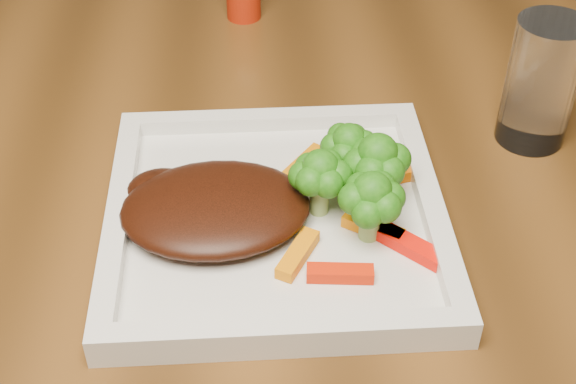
{
  "coord_description": "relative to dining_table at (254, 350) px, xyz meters",
  "views": [
    {
      "loc": [
        0.02,
        -0.79,
        1.2
      ],
      "look_at": [
        0.05,
        -0.31,
        0.79
      ],
      "focal_mm": 50.0,
      "sensor_mm": 36.0,
      "label": 1
    }
  ],
  "objects": [
    {
      "name": "steak",
      "position": [
        -0.02,
        -0.18,
        0.4
      ],
      "size": [
        0.16,
        0.12,
        0.03
      ],
      "primitive_type": "ellipsoid",
      "rotation": [
        0.0,
        0.0,
        0.05
      ],
      "color": "#341207",
      "rests_on": "plate"
    },
    {
      "name": "dining_table",
      "position": [
        0.0,
        0.0,
        0.0
      ],
      "size": [
        1.6,
        0.9,
        0.75
      ],
      "primitive_type": null,
      "color": "#5A3614",
      "rests_on": "floor"
    },
    {
      "name": "carrot_2",
      "position": [
        0.04,
        -0.23,
        0.39
      ],
      "size": [
        0.04,
        0.05,
        0.01
      ],
      "primitive_type": "cube",
      "rotation": [
        0.0,
        0.0,
        1.06
      ],
      "color": "orange",
      "rests_on": "plate"
    },
    {
      "name": "broccoli_2",
      "position": [
        0.09,
        -0.2,
        0.42
      ],
      "size": [
        0.07,
        0.07,
        0.06
      ],
      "primitive_type": null,
      "rotation": [
        0.0,
        0.0,
        -0.3
      ],
      "color": "#357213",
      "rests_on": "plate"
    },
    {
      "name": "drinking_glass",
      "position": [
        0.27,
        -0.07,
        0.44
      ],
      "size": [
        0.07,
        0.07,
        0.12
      ],
      "primitive_type": "cylinder",
      "rotation": [
        0.0,
        0.0,
        0.1
      ],
      "color": "white",
      "rests_on": "dining_table"
    },
    {
      "name": "broccoli_0",
      "position": [
        0.09,
        -0.13,
        0.42
      ],
      "size": [
        0.07,
        0.07,
        0.07
      ],
      "primitive_type": null,
      "rotation": [
        0.0,
        0.0,
        0.4
      ],
      "color": "#126E12",
      "rests_on": "plate"
    },
    {
      "name": "carrot_1",
      "position": [
        0.12,
        -0.22,
        0.39
      ],
      "size": [
        0.05,
        0.05,
        0.01
      ],
      "primitive_type": "cube",
      "rotation": [
        0.0,
        0.0,
        -0.76
      ],
      "color": "#ED1003",
      "rests_on": "plate"
    },
    {
      "name": "broccoli_3",
      "position": [
        0.06,
        -0.17,
        0.42
      ],
      "size": [
        0.06,
        0.06,
        0.06
      ],
      "primitive_type": null,
      "rotation": [
        0.0,
        0.0,
        -0.07
      ],
      "color": "#2B7112",
      "rests_on": "plate"
    },
    {
      "name": "carrot_3",
      "position": [
        0.12,
        -0.14,
        0.39
      ],
      "size": [
        0.07,
        0.03,
        0.01
      ],
      "primitive_type": "cube",
      "rotation": [
        0.0,
        0.0,
        0.25
      ],
      "color": "#DD6303",
      "rests_on": "plate"
    },
    {
      "name": "carrot_5",
      "position": [
        0.1,
        -0.2,
        0.39
      ],
      "size": [
        0.05,
        0.04,
        0.01
      ],
      "primitive_type": "cube",
      "rotation": [
        0.0,
        0.0,
        -0.59
      ],
      "color": "orange",
      "rests_on": "plate"
    },
    {
      "name": "broccoli_1",
      "position": [
        0.11,
        -0.16,
        0.42
      ],
      "size": [
        0.06,
        0.06,
        0.06
      ],
      "primitive_type": null,
      "rotation": [
        0.0,
        0.0,
        -0.02
      ],
      "color": "#1B6711",
      "rests_on": "plate"
    },
    {
      "name": "plate",
      "position": [
        0.02,
        -0.18,
        0.38
      ],
      "size": [
        0.27,
        0.27,
        0.01
      ],
      "primitive_type": "cube",
      "color": "white",
      "rests_on": "dining_table"
    },
    {
      "name": "carrot_0",
      "position": [
        0.07,
        -0.25,
        0.39
      ],
      "size": [
        0.05,
        0.02,
        0.01
      ],
      "primitive_type": "cube",
      "rotation": [
        0.0,
        0.0,
        -0.09
      ],
      "color": "red",
      "rests_on": "plate"
    },
    {
      "name": "carrot_4",
      "position": [
        0.05,
        -0.12,
        0.39
      ],
      "size": [
        0.05,
        0.06,
        0.01
      ],
      "primitive_type": "cube",
      "rotation": [
        0.0,
        0.0,
        0.92
      ],
      "color": "#D56F03",
      "rests_on": "plate"
    }
  ]
}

